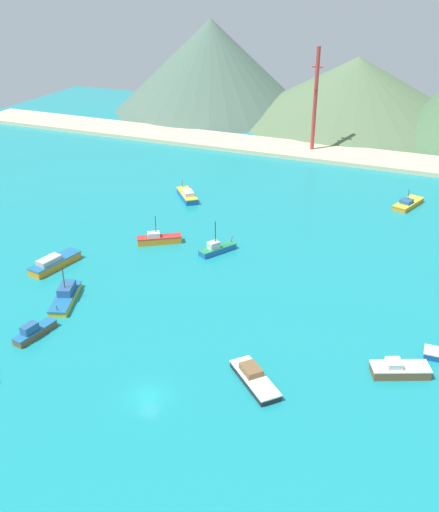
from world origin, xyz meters
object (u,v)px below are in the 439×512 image
object	(u,v)px
fishing_boat_3	(399,369)
fishing_boat_8	(54,263)
fishing_boat_0	(34,331)
fishing_boat_11	(159,239)
radio_tower	(315,101)
fishing_boat_6	(254,378)
fishing_boat_4	(217,249)
fishing_boat_1	(66,296)
fishing_boat_7	(408,203)
fishing_boat_5	(187,195)

from	to	relation	value
fishing_boat_3	fishing_boat_8	size ratio (longest dim) A/B	0.77
fishing_boat_0	fishing_boat_11	world-z (taller)	fishing_boat_11
fishing_boat_0	fishing_boat_8	bearing A→B (deg)	119.28
radio_tower	fishing_boat_6	bearing A→B (deg)	-78.94
fishing_boat_4	fishing_boat_11	bearing A→B (deg)	-177.37
fishing_boat_3	fishing_boat_4	bearing A→B (deg)	146.52
fishing_boat_1	fishing_boat_3	distance (m)	53.48
fishing_boat_0	fishing_boat_8	distance (m)	22.46
fishing_boat_3	fishing_boat_7	bearing A→B (deg)	96.24
fishing_boat_3	fishing_boat_4	world-z (taller)	fishing_boat_4
fishing_boat_4	fishing_boat_5	distance (m)	29.32
fishing_boat_1	radio_tower	world-z (taller)	radio_tower
fishing_boat_1	fishing_boat_11	bearing A→B (deg)	81.82
fishing_boat_4	fishing_boat_7	distance (m)	49.47
fishing_boat_7	radio_tower	world-z (taller)	radio_tower
fishing_boat_3	fishing_boat_11	bearing A→B (deg)	154.02
fishing_boat_0	fishing_boat_4	world-z (taller)	fishing_boat_4
fishing_boat_4	fishing_boat_5	size ratio (longest dim) A/B	0.86
fishing_boat_1	fishing_boat_8	distance (m)	12.75
fishing_boat_3	fishing_boat_6	distance (m)	19.83
fishing_boat_0	fishing_boat_5	bearing A→B (deg)	93.43
fishing_boat_3	fishing_boat_11	size ratio (longest dim) A/B	0.98
fishing_boat_0	fishing_boat_5	xyz separation A→B (m)	(-3.60, 60.15, 0.04)
fishing_boat_1	fishing_boat_7	size ratio (longest dim) A/B	1.07
fishing_boat_6	fishing_boat_1	bearing A→B (deg)	167.44
fishing_boat_5	fishing_boat_6	size ratio (longest dim) A/B	1.01
fishing_boat_7	fishing_boat_8	world-z (taller)	fishing_boat_7
fishing_boat_1	fishing_boat_3	bearing A→B (deg)	1.36
fishing_boat_5	fishing_boat_8	xyz separation A→B (m)	(-7.38, -40.56, 0.03)
fishing_boat_5	fishing_boat_11	distance (m)	24.61
fishing_boat_8	radio_tower	distance (m)	92.00
fishing_boat_7	fishing_boat_0	bearing A→B (deg)	-120.51
fishing_boat_3	fishing_boat_8	distance (m)	62.97
fishing_boat_0	fishing_boat_11	distance (m)	36.16
fishing_boat_8	fishing_boat_4	bearing A→B (deg)	34.40
fishing_boat_3	radio_tower	distance (m)	103.54
fishing_boat_3	fishing_boat_5	distance (m)	73.28
fishing_boat_3	fishing_boat_4	size ratio (longest dim) A/B	1.07
fishing_boat_1	fishing_boat_4	world-z (taller)	fishing_boat_4
fishing_boat_1	fishing_boat_8	bearing A→B (deg)	135.06
fishing_boat_1	fishing_boat_3	size ratio (longest dim) A/B	1.29
fishing_boat_4	fishing_boat_8	size ratio (longest dim) A/B	0.72
fishing_boat_3	fishing_boat_5	bearing A→B (deg)	138.77
fishing_boat_5	fishing_boat_6	distance (m)	68.75
fishing_boat_11	fishing_boat_3	bearing A→B (deg)	-25.98
fishing_boat_4	fishing_boat_6	xyz separation A→B (m)	(20.01, -34.10, -0.18)
fishing_boat_11	radio_tower	bearing A→B (deg)	80.54
fishing_boat_6	fishing_boat_7	xyz separation A→B (m)	(10.56, 72.99, -0.00)
fishing_boat_3	fishing_boat_5	size ratio (longest dim) A/B	0.92
fishing_boat_5	fishing_boat_7	world-z (taller)	fishing_boat_7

